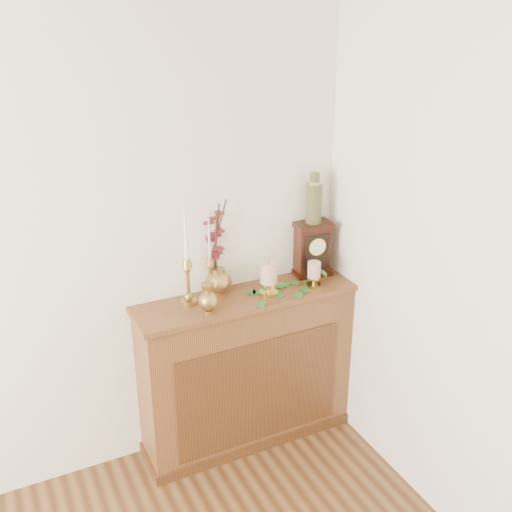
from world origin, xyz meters
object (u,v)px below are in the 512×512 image
candlestick_left (187,274)px  ceramic_vase (314,201)px  ginger_jar (216,249)px  bud_vase (208,299)px  mantel_clock (312,249)px  candlestick_center (210,270)px

candlestick_left → ceramic_vase: (0.77, 0.05, 0.27)m
candlestick_left → ginger_jar: size_ratio=0.96×
bud_vase → ceramic_vase: ceramic_vase is taller
bud_vase → ceramic_vase: size_ratio=0.56×
ginger_jar → ceramic_vase: bearing=-4.3°
candlestick_left → mantel_clock: (0.77, 0.04, -0.01)m
candlestick_center → bud_vase: candlestick_center is taller
bud_vase → ginger_jar: ginger_jar is taller
mantel_clock → ceramic_vase: 0.29m
ceramic_vase → mantel_clock: bearing=-97.5°
candlestick_left → bud_vase: candlestick_left is taller
candlestick_center → ginger_jar: 0.11m
candlestick_left → bud_vase: bearing=-68.4°
mantel_clock → ceramic_vase: (0.00, 0.00, 0.29)m
ginger_jar → mantel_clock: size_ratio=1.70×
candlestick_center → ceramic_vase: 0.69m
candlestick_center → mantel_clock: bearing=-2.3°
ginger_jar → candlestick_left: bearing=-155.3°
candlestick_center → bud_vase: size_ratio=2.60×
bud_vase → ginger_jar: 0.31m
candlestick_center → ginger_jar: bearing=25.8°
bud_vase → ginger_jar: bearing=58.4°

